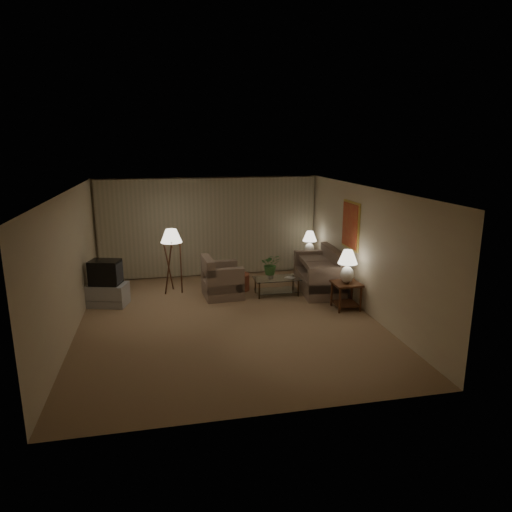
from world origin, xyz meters
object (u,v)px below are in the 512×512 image
Objects in this scene: sofa at (319,275)px; armchair at (222,281)px; side_table_near at (346,291)px; floor_lamp at (172,260)px; table_lamp_near at (348,264)px; coffee_table at (277,284)px; vase at (271,276)px; side_table_far at (309,262)px; ottoman at (237,282)px; table_lamp_far at (310,241)px; tv_cabinet at (107,295)px; crt_tv at (105,272)px.

sofa is 1.95× the size of armchair.
side_table_near is 4.21m from floor_lamp.
table_lamp_near is (0.15, -1.35, 0.62)m from sofa.
side_table_near reaches higher than coffee_table.
sofa is at bearing 4.53° from vase.
side_table_far is 2.28m from ottoman.
table_lamp_near is 2.60m from table_lamp_far.
armchair is at bearing -134.73° from ottoman.
floor_lamp reaches higher than vase.
coffee_table is 3.94m from tv_cabinet.
side_table_near is 0.38× the size of floor_lamp.
armchair is 1.04× the size of tv_cabinet.
armchair reaches higher than ottoman.
table_lamp_far is at bearing -68.73° from armchair.
sofa is 1.28× the size of floor_lamp.
table_lamp_far is 0.61× the size of coffee_table.
table_lamp_near reaches higher than crt_tv.
side_table_near is at bearing -27.73° from floor_lamp.
tv_cabinet is 1.72m from floor_lamp.
crt_tv is 0.47× the size of floor_lamp.
ottoman is at bearing -97.94° from sofa.
side_table_near is at bearing 11.73° from sofa.
tv_cabinet is 3.80m from vase.
side_table_far is at bearing 9.99° from floor_lamp.
sofa is 2.03× the size of tv_cabinet.
coffee_table is (1.30, -0.14, -0.11)m from armchair.
floor_lamp is at bearing 152.27° from side_table_near.
tv_cabinet is at bearing 165.86° from table_lamp_near.
crt_tv is at bearing -84.16° from sofa.
sofa reaches higher than side_table_near.
armchair reaches higher than tv_cabinet.
table_lamp_far reaches higher than sofa.
side_table_far reaches higher than ottoman.
armchair is 1.73× the size of side_table_far.
side_table_far is at bearing 178.55° from sofa.
vase is at bearing -136.27° from side_table_far.
table_lamp_near is at bearing -176.42° from side_table_near.
table_lamp_far reaches higher than tv_cabinet.
table_lamp_near is (2.56, -1.39, 0.65)m from armchair.
floor_lamp is 2.59× the size of ottoman.
coffee_table is 0.26m from vase.
vase is at bearing 138.47° from side_table_near.
tv_cabinet is (-5.05, -0.04, -0.16)m from sofa.
tv_cabinet reaches higher than coffee_table.
floor_lamp reaches higher than tv_cabinet.
armchair is at bearing -154.73° from table_lamp_far.
table_lamp_near is 5.42m from tv_cabinet.
crt_tv reaches higher than tv_cabinet.
tv_cabinet is (-2.64, -0.08, -0.14)m from armchair.
sofa reaches higher than armchair.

